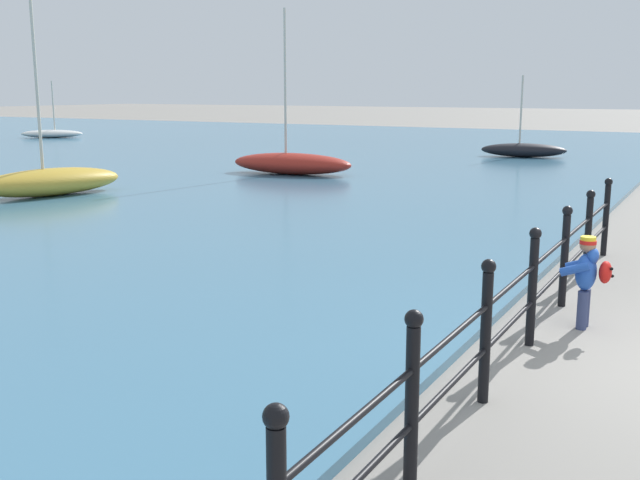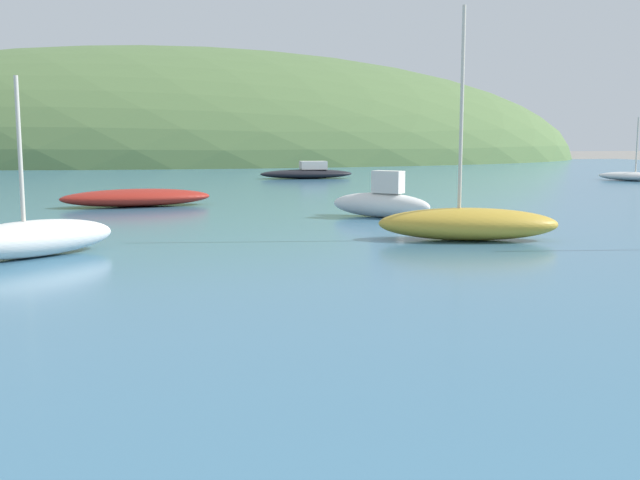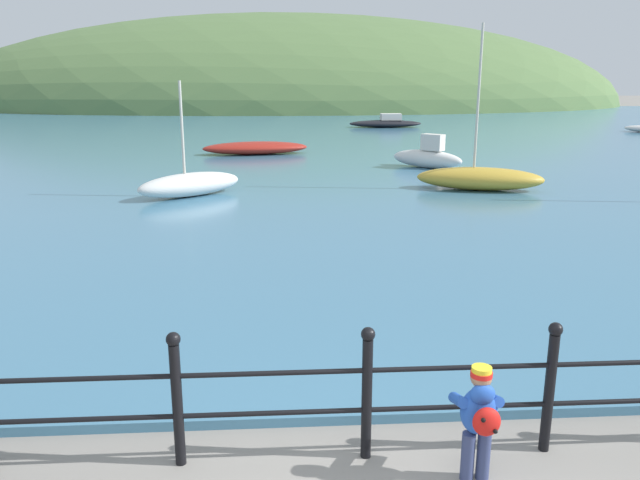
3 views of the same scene
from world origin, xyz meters
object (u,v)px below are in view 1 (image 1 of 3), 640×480
at_px(boat_blue_hull, 51,181).
at_px(boat_green_fishing, 523,150).
at_px(child_in_coat, 588,273).
at_px(boat_nearest_quay, 292,163).
at_px(boat_mid_harbor, 52,133).

height_order(boat_blue_hull, boat_green_fishing, boat_blue_hull).
relative_size(boat_blue_hull, boat_green_fishing, 1.41).
bearing_deg(child_in_coat, boat_nearest_quay, 43.41).
xyz_separation_m(child_in_coat, boat_mid_harbor, (19.31, 29.74, -0.29)).
bearing_deg(boat_mid_harbor, boat_nearest_quay, -113.77).
distance_m(child_in_coat, boat_blue_hull, 13.31).
xyz_separation_m(boat_mid_harbor, boat_green_fishing, (0.36, -24.21, 0.05)).
distance_m(boat_nearest_quay, boat_green_fishing, 10.10).
distance_m(boat_blue_hull, boat_green_fishing, 17.19).
bearing_deg(boat_mid_harbor, boat_blue_hull, -131.84).
distance_m(child_in_coat, boat_nearest_quay, 14.67).
distance_m(child_in_coat, boat_mid_harbor, 35.46).
bearing_deg(child_in_coat, boat_blue_hull, 72.32).
bearing_deg(boat_nearest_quay, boat_mid_harbor, 66.23).
relative_size(child_in_coat, boat_mid_harbor, 0.32).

